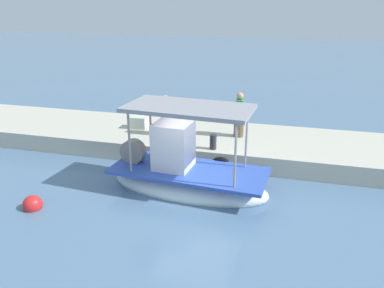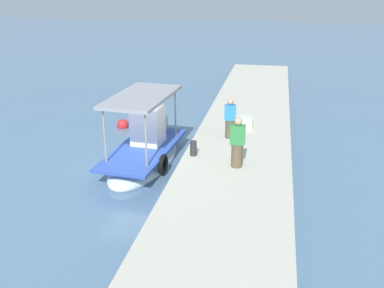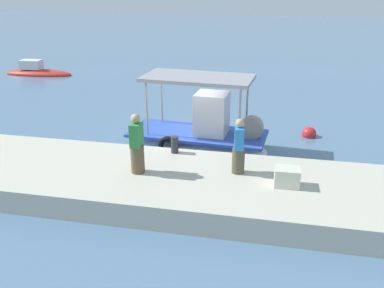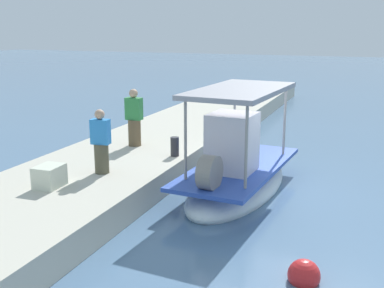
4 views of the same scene
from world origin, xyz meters
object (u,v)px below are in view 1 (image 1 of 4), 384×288
(main_fishing_boat, at_px, (186,174))
(cargo_crate, at_px, (139,122))
(marker_buoy, at_px, (33,205))
(fisherman_near_bollard, at_px, (239,117))
(fisherman_by_crate, at_px, (166,117))
(mooring_bollard, at_px, (213,142))

(main_fishing_boat, xyz_separation_m, cargo_crate, (3.04, -3.56, 0.41))
(marker_buoy, bearing_deg, fisherman_near_bollard, -130.54)
(fisherman_near_bollard, height_order, cargo_crate, fisherman_near_bollard)
(main_fishing_boat, distance_m, fisherman_by_crate, 3.56)
(fisherman_by_crate, distance_m, marker_buoy, 5.95)
(cargo_crate, height_order, marker_buoy, cargo_crate)
(fisherman_by_crate, height_order, cargo_crate, fisherman_by_crate)
(cargo_crate, bearing_deg, marker_buoy, 81.24)
(fisherman_near_bollard, xyz_separation_m, mooring_bollard, (0.67, 1.63, -0.52))
(fisherman_near_bollard, distance_m, cargo_crate, 4.19)
(cargo_crate, bearing_deg, mooring_bollard, 155.28)
(main_fishing_boat, height_order, marker_buoy, main_fishing_boat)
(fisherman_by_crate, bearing_deg, main_fishing_boat, 119.06)
(fisherman_by_crate, distance_m, cargo_crate, 1.54)
(cargo_crate, relative_size, marker_buoy, 1.18)
(main_fishing_boat, relative_size, marker_buoy, 9.26)
(fisherman_by_crate, height_order, marker_buoy, fisherman_by_crate)
(fisherman_by_crate, xyz_separation_m, mooring_bollard, (-2.12, 1.06, -0.46))
(main_fishing_boat, bearing_deg, cargo_crate, -49.53)
(main_fishing_boat, height_order, fisherman_by_crate, main_fishing_boat)
(main_fishing_boat, distance_m, fisherman_near_bollard, 3.87)
(main_fishing_boat, relative_size, fisherman_by_crate, 3.23)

